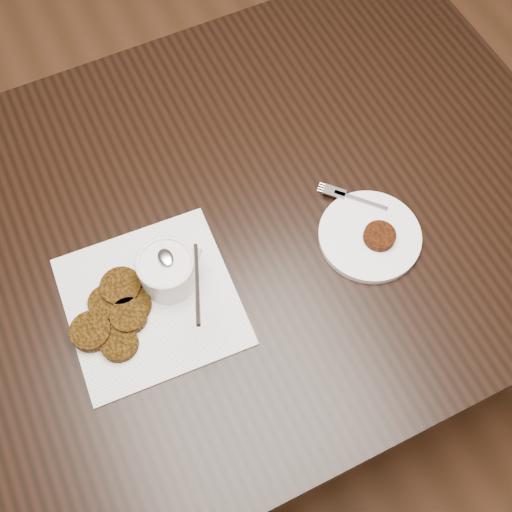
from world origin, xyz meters
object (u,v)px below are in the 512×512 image
at_px(plate_with_patty, 370,234).
at_px(napkin, 151,301).
at_px(sauce_ramekin, 165,262).
at_px(table, 212,308).

bearing_deg(plate_with_patty, napkin, 172.31).
height_order(napkin, plate_with_patty, plate_with_patty).
distance_m(napkin, plate_with_patty, 0.42).
height_order(napkin, sauce_ramekin, sauce_ramekin).
height_order(table, plate_with_patty, plate_with_patty).
xyz_separation_m(table, napkin, (-0.13, -0.09, 0.38)).
bearing_deg(table, napkin, -145.13).
distance_m(table, sauce_ramekin, 0.46).
relative_size(table, napkin, 5.23).
height_order(table, napkin, napkin).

